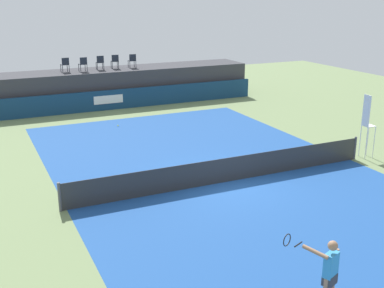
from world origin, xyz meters
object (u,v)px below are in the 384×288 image
object	(u,v)px
spectator_chair_center	(100,62)
umpire_chair	(367,122)
spectator_chair_right	(115,61)
net_post_near	(60,197)
spectator_chair_far_right	(132,60)
net_post_far	(355,148)
spectator_chair_far_left	(65,64)
tennis_ball	(118,126)
spectator_chair_left	(83,64)
tennis_player	(329,274)

from	to	relation	value
spectator_chair_center	umpire_chair	bearing A→B (deg)	-63.81
spectator_chair_center	spectator_chair_right	distance (m)	1.00
spectator_chair_right	net_post_near	xyz separation A→B (m)	(-6.44, -15.37, -2.19)
spectator_chair_far_right	net_post_far	distance (m)	16.11
net_post_near	spectator_chair_far_left	bearing A→B (deg)	77.88
umpire_chair	net_post_near	size ratio (longest dim) A/B	2.76
net_post_far	tennis_ball	xyz separation A→B (m)	(-7.63, 9.51, -0.46)
net_post_far	spectator_chair_center	bearing A→B (deg)	114.52
spectator_chair_left	tennis_player	xyz separation A→B (m)	(0.09, -22.77, -1.73)
spectator_chair_center	tennis_player	bearing A→B (deg)	-92.60
net_post_near	net_post_far	world-z (taller)	same
spectator_chair_left	tennis_player	size ratio (longest dim) A/B	0.50
spectator_chair_far_right	spectator_chair_right	bearing A→B (deg)	171.03
spectator_chair_far_left	spectator_chair_center	size ratio (longest dim) A/B	1.00
spectator_chair_far_left	net_post_far	size ratio (longest dim) A/B	0.89
tennis_ball	spectator_chair_left	bearing A→B (deg)	94.95
tennis_player	tennis_ball	distance (m)	17.38
tennis_player	tennis_ball	size ratio (longest dim) A/B	26.03
spectator_chair_far_right	tennis_player	size ratio (longest dim) A/B	0.50
spectator_chair_far_left	net_post_near	xyz separation A→B (m)	(-3.26, -15.20, -2.19)
net_post_near	tennis_player	xyz separation A→B (m)	(4.40, -7.83, 0.46)
umpire_chair	net_post_near	xyz separation A→B (m)	(-12.94, -0.01, -1.09)
spectator_chair_far_left	spectator_chair_right	world-z (taller)	same
umpire_chair	spectator_chair_right	bearing A→B (deg)	112.93
spectator_chair_left	spectator_chair_center	xyz separation A→B (m)	(1.14, 0.31, 0.00)
spectator_chair_right	tennis_player	world-z (taller)	spectator_chair_right
umpire_chair	net_post_far	distance (m)	1.21
spectator_chair_far_left	spectator_chair_far_right	xyz separation A→B (m)	(4.28, 0.00, 0.00)
spectator_chair_far_left	umpire_chair	size ratio (longest dim) A/B	0.32
net_post_far	tennis_player	world-z (taller)	tennis_player
net_post_far	net_post_near	bearing A→B (deg)	180.00
spectator_chair_right	spectator_chair_far_left	bearing A→B (deg)	-176.85
net_post_near	tennis_ball	distance (m)	10.66
spectator_chair_left	spectator_chair_far_right	bearing A→B (deg)	4.61
spectator_chair_far_left	tennis_player	world-z (taller)	spectator_chair_far_left
spectator_chair_far_left	tennis_ball	world-z (taller)	spectator_chair_far_left
spectator_chair_right	tennis_ball	size ratio (longest dim) A/B	13.06
net_post_far	spectator_chair_left	bearing A→B (deg)	118.45
spectator_chair_right	net_post_far	bearing A→B (deg)	-68.81
spectator_chair_center	net_post_far	bearing A→B (deg)	-65.48
net_post_far	spectator_chair_right	bearing A→B (deg)	111.19
spectator_chair_right	tennis_ball	bearing A→B (deg)	-105.87
umpire_chair	tennis_ball	size ratio (longest dim) A/B	40.59
spectator_chair_left	net_post_far	size ratio (longest dim) A/B	0.89
spectator_chair_far_right	umpire_chair	size ratio (longest dim) A/B	0.32
spectator_chair_left	net_post_near	size ratio (longest dim) A/B	0.89
spectator_chair_far_left	spectator_chair_right	bearing A→B (deg)	3.15
tennis_player	spectator_chair_far_right	bearing A→B (deg)	82.23
spectator_chair_center	umpire_chair	xyz separation A→B (m)	(7.49, -15.24, -1.11)
spectator_chair_left	tennis_ball	xyz separation A→B (m)	(0.47, -5.42, -2.66)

